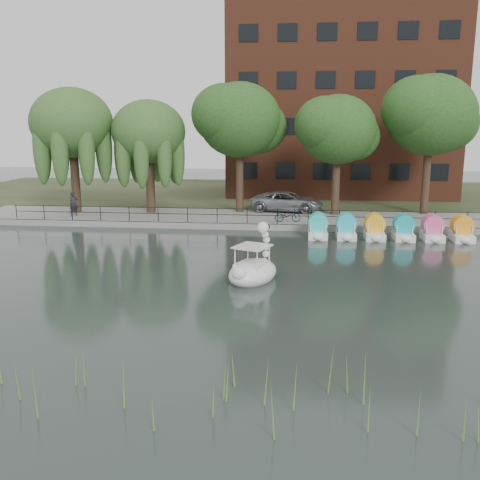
% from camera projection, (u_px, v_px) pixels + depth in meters
% --- Properties ---
extents(ground_plane, '(120.00, 120.00, 0.00)m').
position_uv_depth(ground_plane, '(218.00, 290.00, 22.51)').
color(ground_plane, '#36413D').
extents(promenade, '(40.00, 6.00, 0.40)m').
position_uv_depth(promenade, '(251.00, 219.00, 38.01)').
color(promenade, gray).
rests_on(promenade, ground_plane).
extents(kerb, '(40.00, 0.25, 0.40)m').
position_uv_depth(kerb, '(247.00, 227.00, 35.14)').
color(kerb, gray).
rests_on(kerb, ground_plane).
extents(land_strip, '(60.00, 22.00, 0.36)m').
position_uv_depth(land_strip, '(263.00, 194.00, 51.61)').
color(land_strip, '#47512D').
rests_on(land_strip, ground_plane).
extents(railing, '(32.00, 0.05, 1.00)m').
position_uv_depth(railing, '(247.00, 212.00, 35.13)').
color(railing, black).
rests_on(railing, promenade).
extents(apartment_building, '(20.00, 10.07, 18.00)m').
position_uv_depth(apartment_building, '(340.00, 95.00, 48.89)').
color(apartment_building, '#4C1E16').
rests_on(apartment_building, land_strip).
extents(willow_left, '(5.88, 5.88, 9.01)m').
position_uv_depth(willow_left, '(72.00, 123.00, 38.39)').
color(willow_left, '#473323').
rests_on(willow_left, promenade).
extents(willow_mid, '(5.32, 5.32, 8.15)m').
position_uv_depth(willow_mid, '(149.00, 132.00, 38.45)').
color(willow_mid, '#473323').
rests_on(willow_mid, promenade).
extents(broadleaf_center, '(6.00, 6.00, 9.25)m').
position_uv_depth(broadleaf_center, '(240.00, 120.00, 38.58)').
color(broadleaf_center, '#473323').
rests_on(broadleaf_center, promenade).
extents(broadleaf_right, '(5.40, 5.40, 8.32)m').
position_uv_depth(broadleaf_right, '(338.00, 130.00, 37.52)').
color(broadleaf_right, '#473323').
rests_on(broadleaf_right, promenade).
extents(broadleaf_far, '(6.30, 6.30, 9.71)m').
position_uv_depth(broadleaf_far, '(431.00, 115.00, 37.61)').
color(broadleaf_far, '#473323').
rests_on(broadleaf_far, promenade).
extents(minivan, '(3.50, 6.42, 1.71)m').
position_uv_depth(minivan, '(287.00, 200.00, 39.93)').
color(minivan, gray).
rests_on(minivan, promenade).
extents(bicycle, '(0.90, 1.80, 1.00)m').
position_uv_depth(bicycle, '(288.00, 215.00, 35.69)').
color(bicycle, gray).
rests_on(bicycle, promenade).
extents(pedestrian, '(0.85, 0.85, 1.98)m').
position_uv_depth(pedestrian, '(74.00, 202.00, 37.82)').
color(pedestrian, black).
rests_on(pedestrian, promenade).
extents(swan_boat, '(2.86, 3.43, 2.50)m').
position_uv_depth(swan_boat, '(253.00, 268.00, 23.88)').
color(swan_boat, white).
rests_on(swan_boat, ground_plane).
extents(pedal_boat_row, '(9.65, 1.70, 1.40)m').
position_uv_depth(pedal_boat_row, '(389.00, 229.00, 32.22)').
color(pedal_boat_row, white).
rests_on(pedal_boat_row, ground_plane).
extents(reed_bank, '(24.00, 2.40, 1.20)m').
position_uv_depth(reed_bank, '(243.00, 388.00, 12.95)').
color(reed_bank, '#669938').
rests_on(reed_bank, ground_plane).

